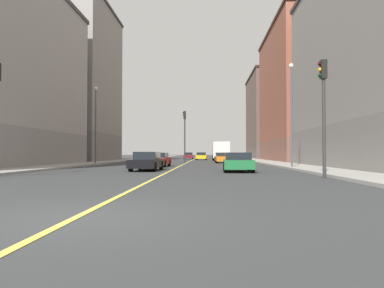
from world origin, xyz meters
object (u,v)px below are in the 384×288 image
object	(u,v)px
building_left_mid	(305,94)
car_maroon	(188,156)
building_left_far	(275,117)
car_red	(158,160)
traffic_light_median_far	(185,130)
car_yellow	(201,156)
car_orange	(223,158)
street_lamp_left_near	(291,105)
traffic_light_left_near	(323,101)
street_lamp_right_near	(96,117)
car_black	(147,161)
car_green	(238,162)
car_teal	(153,157)
building_right_midblock	(75,84)
box_truck	(221,151)

from	to	relation	value
building_left_mid	car_maroon	distance (m)	26.69
building_left_far	car_red	size ratio (longest dim) A/B	4.03
traffic_light_median_far	car_red	size ratio (longest dim) A/B	1.41
traffic_light_median_far	car_yellow	world-z (taller)	traffic_light_median_far
car_maroon	car_orange	size ratio (longest dim) A/B	0.99
street_lamp_left_near	building_left_far	bearing A→B (deg)	80.71
traffic_light_left_near	building_left_far	bearing A→B (deg)	81.41
street_lamp_left_near	car_red	bearing A→B (deg)	163.50
street_lamp_right_near	car_yellow	distance (m)	27.04
car_black	car_red	world-z (taller)	car_black
traffic_light_median_far	car_black	world-z (taller)	traffic_light_median_far
car_orange	street_lamp_left_near	bearing A→B (deg)	-72.94
building_left_mid	car_maroon	size ratio (longest dim) A/B	4.64
street_lamp_right_near	car_black	size ratio (longest dim) A/B	1.79
traffic_light_median_far	car_green	world-z (taller)	traffic_light_median_far
building_left_far	car_teal	distance (m)	34.68
traffic_light_median_far	car_green	bearing A→B (deg)	-76.02
building_right_midblock	box_truck	world-z (taller)	building_right_midblock
box_truck	traffic_light_left_near	bearing A→B (deg)	-84.82
traffic_light_median_far	box_truck	xyz separation A→B (m)	(4.78, 13.56, -2.43)
car_orange	box_truck	size ratio (longest dim) A/B	0.60
car_green	car_yellow	xyz separation A→B (m)	(-2.95, 37.48, 0.02)
traffic_light_left_near	car_black	world-z (taller)	traffic_light_left_near
car_red	car_black	bearing A→B (deg)	-88.45
building_left_far	street_lamp_right_near	size ratio (longest dim) A/B	2.23
traffic_light_median_far	car_teal	bearing A→B (deg)	129.03
building_right_midblock	building_left_mid	bearing A→B (deg)	1.59
car_red	car_yellow	size ratio (longest dim) A/B	1.04
car_red	traffic_light_left_near	bearing A→B (deg)	-54.36
car_orange	building_left_mid	bearing A→B (deg)	32.30
car_maroon	building_left_mid	bearing A→B (deg)	-45.38
building_left_far	box_truck	xyz separation A→B (m)	(-11.91, -18.31, -7.15)
traffic_light_left_near	car_red	xyz separation A→B (m)	(-9.89, 13.79, -3.09)
building_right_midblock	traffic_light_left_near	world-z (taller)	building_right_midblock
car_orange	traffic_light_median_far	bearing A→B (deg)	-161.97
car_black	car_yellow	distance (m)	36.39
traffic_light_median_far	street_lamp_left_near	distance (m)	16.59
traffic_light_left_near	street_lamp_left_near	bearing A→B (deg)	84.50
building_right_midblock	car_teal	xyz separation A→B (m)	(11.63, -2.44, -10.55)
street_lamp_left_near	car_black	size ratio (longest dim) A/B	1.83
car_maroon	car_teal	distance (m)	21.59
car_black	car_green	bearing A→B (deg)	-11.40
car_maroon	car_red	bearing A→B (deg)	-91.08
car_teal	box_truck	bearing A→B (deg)	39.29
car_maroon	car_red	size ratio (longest dim) A/B	1.02
car_green	box_truck	world-z (taller)	box_truck
car_orange	car_black	bearing A→B (deg)	-107.79
traffic_light_median_far	car_maroon	bearing A→B (deg)	92.04
street_lamp_left_near	box_truck	world-z (taller)	street_lamp_left_near
car_black	car_orange	world-z (taller)	car_black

